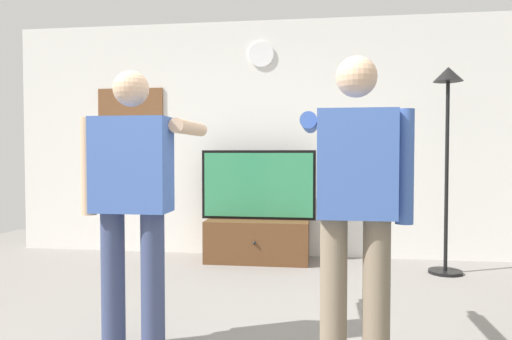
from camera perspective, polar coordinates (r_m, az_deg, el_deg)
The scene contains 8 objects.
back_wall at distance 5.44m, azimuth 3.26°, elevation 3.82°, with size 6.40×0.10×2.70m, color silver.
tv_stand at distance 5.21m, azimuth 0.21°, elevation -8.52°, with size 1.11×0.55×0.45m.
television at distance 5.18m, azimuth 0.28°, elevation -1.80°, with size 1.26×0.07×0.76m.
wall_clock at distance 5.52m, azimuth 0.62°, elevation 13.86°, with size 0.29×0.29×0.03m, color white.
framed_picture at distance 5.84m, azimuth -14.97°, elevation 7.07°, with size 0.80×0.04×0.51m, color brown.
floor_lamp at distance 4.95m, azimuth 22.20°, elevation 4.91°, with size 0.32×0.32×2.02m.
person_standing_nearer_lamp at distance 2.88m, azimuth -14.70°, elevation -2.65°, with size 0.63×0.78×1.67m.
person_standing_nearer_couch at distance 2.48m, azimuth 11.95°, elevation -3.50°, with size 0.57×0.78×1.68m.
Camera 1 is at (0.43, -2.48, 1.18)m, focal length 32.97 mm.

